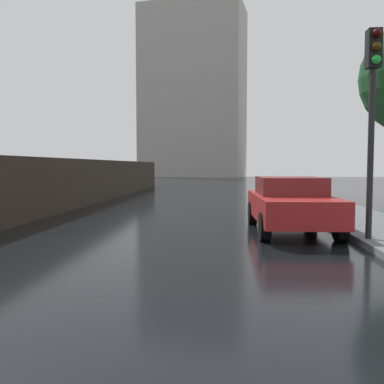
% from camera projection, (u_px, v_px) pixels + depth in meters
% --- Properties ---
extents(car_red_near_kerb, '(1.93, 4.00, 1.33)m').
position_uv_depth(car_red_near_kerb, '(291.00, 203.00, 10.07)').
color(car_red_near_kerb, maroon).
rests_on(car_red_near_kerb, ground).
extents(traffic_light, '(0.26, 0.39, 4.14)m').
position_uv_depth(traffic_light, '(373.00, 94.00, 8.13)').
color(traffic_light, black).
rests_on(traffic_light, sidewalk_strip).
extents(distant_tower, '(15.83, 11.04, 28.04)m').
position_uv_depth(distant_tower, '(194.00, 93.00, 60.40)').
color(distant_tower, '#9E9993').
rests_on(distant_tower, ground).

